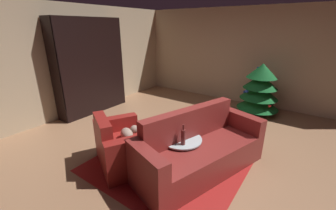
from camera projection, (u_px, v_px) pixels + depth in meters
ground_plane at (184, 148)px, 3.91m from camera, size 7.45×7.45×0.00m
wall_back at (245, 57)px, 5.87m from camera, size 6.26×0.06×2.55m
wall_left at (74, 61)px, 5.15m from camera, size 0.06×6.33×2.55m
area_rug at (172, 160)px, 3.55m from camera, size 2.22×2.26×0.01m
bookshelf_unit at (95, 67)px, 5.35m from camera, size 0.39×1.77×2.26m
armchair_red at (122, 147)px, 3.36m from camera, size 1.20×1.09×0.83m
couch_red at (199, 151)px, 3.22m from camera, size 1.35×2.18×0.91m
coffee_table at (181, 142)px, 3.27m from camera, size 0.62×0.62×0.47m
book_stack_on_table at (181, 133)px, 3.29m from camera, size 0.23×0.17×0.13m
bottle_on_table at (183, 137)px, 3.05m from camera, size 0.06×0.06×0.31m
decorated_tree at (260, 89)px, 5.22m from camera, size 0.98×0.98×1.25m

